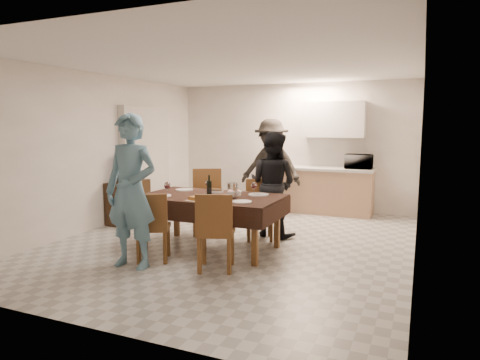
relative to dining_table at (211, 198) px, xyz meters
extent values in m
cube|color=#B7B7B2|center=(0.16, 0.46, -0.73)|extent=(5.00, 6.00, 0.02)
cube|color=white|center=(0.16, 0.46, 1.87)|extent=(5.00, 6.00, 0.02)
cube|color=white|center=(0.16, 3.46, 0.57)|extent=(5.00, 0.02, 2.60)
cube|color=white|center=(0.16, -2.54, 0.57)|extent=(5.00, 0.02, 2.60)
cube|color=white|center=(-2.34, 0.46, 0.57)|extent=(0.02, 6.00, 2.60)
cube|color=white|center=(2.66, 0.46, 0.57)|extent=(0.02, 6.00, 2.60)
cube|color=beige|center=(-2.26, 1.66, 0.32)|extent=(0.15, 1.40, 2.10)
cube|color=tan|center=(0.76, 3.14, -0.30)|extent=(2.20, 0.60, 0.86)
cube|color=beige|center=(0.76, 3.14, 0.16)|extent=(2.24, 0.64, 0.05)
cube|color=silver|center=(1.06, 3.28, 1.12)|extent=(1.20, 0.34, 0.70)
cube|color=black|center=(0.00, 0.00, 0.01)|extent=(1.96, 1.16, 0.04)
cube|color=brown|center=(0.00, 0.00, -0.37)|extent=(0.07, 0.07, 0.72)
cube|color=brown|center=(-0.45, -0.75, -0.29)|extent=(0.55, 0.55, 0.05)
cube|color=brown|center=(-0.45, -0.93, -0.05)|extent=(0.38, 0.21, 0.44)
cube|color=brown|center=(0.45, -0.75, -0.26)|extent=(0.55, 0.55, 0.05)
cube|color=brown|center=(0.45, -0.95, -0.01)|extent=(0.42, 0.18, 0.46)
cube|color=brown|center=(-0.45, 0.75, -0.22)|extent=(0.63, 0.63, 0.06)
cube|color=brown|center=(-0.45, 0.54, 0.05)|extent=(0.44, 0.25, 0.50)
cube|color=brown|center=(0.45, 0.75, -0.28)|extent=(0.55, 0.55, 0.05)
cube|color=brown|center=(0.45, 0.56, -0.04)|extent=(0.39, 0.20, 0.44)
cube|color=black|center=(-2.12, 0.90, -0.35)|extent=(0.41, 0.81, 0.75)
cylinder|color=#436AB6|center=(-2.12, 0.90, 0.26)|extent=(0.31, 0.31, 0.47)
cylinder|color=white|center=(0.35, -0.05, 0.14)|extent=(0.13, 0.13, 0.20)
cube|color=#B18034|center=(0.10, -0.38, 0.06)|extent=(0.48, 0.41, 0.05)
cylinder|color=white|center=(0.30, 0.18, 0.07)|extent=(0.16, 0.16, 0.06)
cylinder|color=white|center=(-0.05, 0.28, 0.05)|extent=(0.20, 0.20, 0.03)
cylinder|color=white|center=(-0.60, -0.30, 0.04)|extent=(0.25, 0.25, 0.01)
cylinder|color=white|center=(0.60, -0.30, 0.04)|extent=(0.25, 0.25, 0.01)
cylinder|color=white|center=(-0.60, 0.30, 0.04)|extent=(0.26, 0.26, 0.02)
cylinder|color=white|center=(0.60, 0.30, 0.04)|extent=(0.29, 0.29, 0.02)
imported|color=silver|center=(1.58, 3.14, 0.32)|extent=(0.50, 0.34, 0.28)
imported|color=#5988A1|center=(-0.55, -1.05, 0.22)|extent=(0.70, 0.47, 1.89)
imported|color=black|center=(0.55, 1.05, 0.09)|extent=(0.90, 0.76, 1.64)
imported|color=black|center=(-0.04, 2.69, 0.20)|extent=(1.20, 0.69, 1.86)
camera|label=1|loc=(2.68, -5.26, 1.02)|focal=32.00mm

